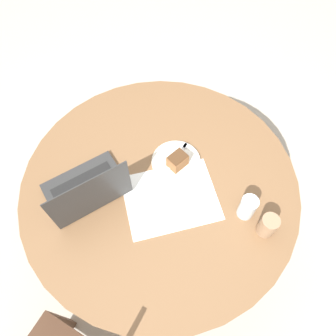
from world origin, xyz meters
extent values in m
plane|color=#B7AD9E|center=(0.00, 0.00, 0.00)|extent=(12.00, 12.00, 0.00)
cylinder|color=brown|center=(0.00, 0.00, 0.01)|extent=(0.52, 0.52, 0.02)
cylinder|color=brown|center=(0.00, 0.00, 0.37)|extent=(0.11, 0.11, 0.71)
cylinder|color=brown|center=(0.00, 0.00, 0.74)|extent=(1.16, 1.16, 0.03)
cube|color=#472D1E|center=(0.39, 0.56, 0.22)|extent=(0.05, 0.05, 0.43)
cube|color=white|center=(-0.06, 0.06, 0.76)|extent=(0.46, 0.42, 0.00)
cylinder|color=silver|center=(-0.05, -0.11, 0.77)|extent=(0.21, 0.21, 0.01)
cube|color=brown|center=(-0.06, -0.10, 0.80)|extent=(0.09, 0.10, 0.06)
cube|color=#4D311C|center=(-0.06, -0.10, 0.84)|extent=(0.09, 0.09, 0.00)
cube|color=silver|center=(-0.05, -0.13, 0.77)|extent=(0.07, 0.16, 0.00)
cube|color=silver|center=(-0.07, -0.20, 0.77)|extent=(0.03, 0.04, 0.00)
cylinder|color=#997556|center=(-0.44, 0.12, 0.81)|extent=(0.07, 0.07, 0.11)
cylinder|color=silver|center=(-0.36, 0.07, 0.82)|extent=(0.07, 0.07, 0.11)
cube|color=#2D2D2D|center=(0.29, 0.08, 0.77)|extent=(0.38, 0.37, 0.02)
cube|color=black|center=(0.29, 0.08, 0.78)|extent=(0.28, 0.27, 0.00)
cube|color=#2D2D2D|center=(0.22, 0.17, 0.89)|extent=(0.24, 0.22, 0.23)
cube|color=black|center=(0.22, 0.16, 0.89)|extent=(0.22, 0.20, 0.21)
camera|label=1|loc=(-0.15, 0.60, 1.98)|focal=35.00mm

